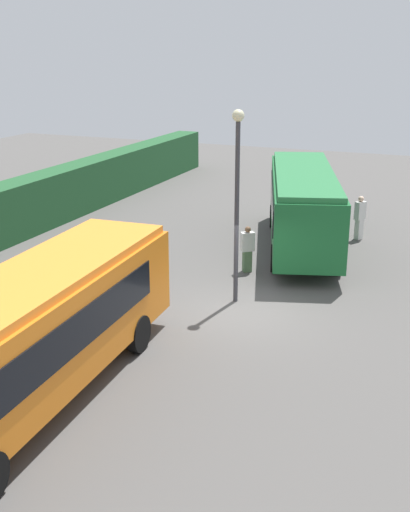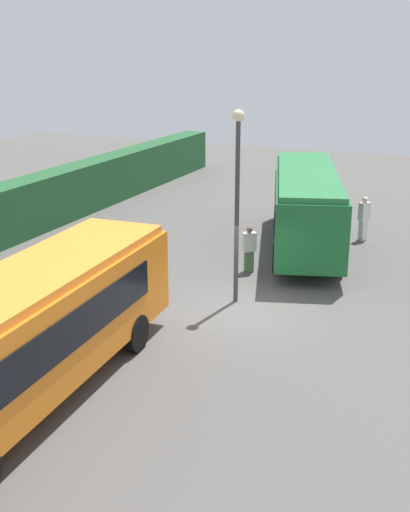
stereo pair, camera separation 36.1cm
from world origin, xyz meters
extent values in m
plane|color=#514F4C|center=(0.00, 0.00, 0.00)|extent=(64.00, 64.00, 0.00)
cube|color=orange|center=(-6.78, 2.59, 1.67)|extent=(10.28, 2.96, 2.23)
cube|color=orange|center=(-6.78, 2.59, 2.88)|extent=(9.96, 2.75, 0.20)
cube|color=black|center=(-7.01, 1.35, 1.94)|extent=(7.92, 0.47, 0.89)
cube|color=black|center=(-1.69, 2.86, 1.94)|extent=(0.15, 1.98, 0.94)
cube|color=silver|center=(-1.69, 2.86, 2.60)|extent=(0.11, 1.33, 0.28)
cylinder|color=black|center=(-3.69, 3.87, 0.50)|extent=(1.01, 0.33, 1.00)
cylinder|color=black|center=(-3.57, 1.65, 0.50)|extent=(1.01, 0.33, 1.00)
sphere|color=silver|center=(-1.71, 3.53, 0.90)|extent=(0.22, 0.22, 0.22)
sphere|color=silver|center=(-1.64, 2.20, 0.90)|extent=(0.22, 0.22, 0.22)
cube|color=#19602D|center=(7.00, -0.05, 1.73)|extent=(9.81, 5.09, 2.35)
cube|color=#27723C|center=(7.00, -0.05, 3.00)|extent=(9.48, 4.83, 0.20)
cube|color=black|center=(6.35, 1.01, 2.01)|extent=(7.11, 2.23, 0.94)
cube|color=black|center=(7.07, -1.30, 2.01)|extent=(7.11, 2.23, 0.94)
cube|color=black|center=(11.56, 1.36, 2.01)|extent=(0.62, 1.88, 0.99)
cube|color=silver|center=(11.56, 1.36, 2.72)|extent=(0.43, 1.27, 0.28)
cylinder|color=black|center=(9.50, 1.86, 0.50)|extent=(1.04, 0.56, 1.00)
cylinder|color=black|center=(10.14, -0.23, 0.50)|extent=(1.04, 0.56, 1.00)
cylinder|color=black|center=(3.85, 0.12, 0.50)|extent=(1.04, 0.56, 1.00)
cylinder|color=black|center=(4.50, -1.97, 0.50)|extent=(1.04, 0.56, 1.00)
sphere|color=silver|center=(11.39, 1.99, 0.90)|extent=(0.22, 0.22, 0.22)
sphere|color=silver|center=(11.77, 0.73, 0.90)|extent=(0.22, 0.22, 0.22)
cube|color=#4C6B47|center=(3.50, 1.04, 0.39)|extent=(0.37, 0.38, 0.77)
cube|color=silver|center=(3.50, 1.04, 1.11)|extent=(0.49, 0.52, 0.68)
sphere|color=brown|center=(3.50, 1.04, 1.56)|extent=(0.21, 0.21, 0.21)
cube|color=silver|center=(9.08, -1.96, 0.43)|extent=(0.37, 0.36, 0.85)
cube|color=silver|center=(9.08, -1.96, 1.23)|extent=(0.53, 0.46, 0.75)
sphere|color=beige|center=(9.08, -1.96, 1.72)|extent=(0.23, 0.23, 0.23)
cone|color=orange|center=(-1.16, 6.67, 0.30)|extent=(0.36, 0.36, 0.60)
cylinder|color=#38383D|center=(0.70, 0.47, 2.80)|extent=(0.14, 0.14, 5.59)
sphere|color=beige|center=(0.70, 0.47, 5.77)|extent=(0.36, 0.36, 0.36)
camera|label=1|loc=(-17.14, -5.82, 7.71)|focal=45.14mm
camera|label=2|loc=(-17.00, -6.15, 7.71)|focal=45.14mm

